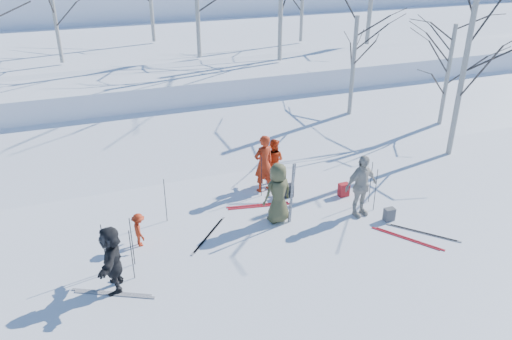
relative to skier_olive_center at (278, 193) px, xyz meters
name	(u,v)px	position (x,y,z in m)	size (l,w,h in m)	color
ground	(275,235)	(-0.35, -0.69, -0.89)	(120.00, 120.00, 0.00)	white
snow_ramp	(206,139)	(-0.35, 6.31, -0.74)	(70.00, 9.50, 1.40)	white
snow_plateau	(157,61)	(-0.35, 16.31, 0.11)	(70.00, 18.00, 2.20)	white
skier_olive_center	(278,193)	(0.00, 0.00, 0.00)	(0.87, 0.56, 1.77)	#44462A
skier_red_north	(264,164)	(0.29, 1.86, 0.05)	(0.69, 0.45, 1.88)	#AE2A10
skier_redor_behind	(273,161)	(0.81, 2.31, -0.13)	(0.73, 0.57, 1.51)	red
skier_red_seated	(139,230)	(-3.87, 0.14, -0.42)	(0.60, 0.35, 0.94)	#AE2A10
skier_cream_east	(361,186)	(2.35, -0.52, 0.05)	(1.10, 0.46, 1.88)	beige
skier_grey_west	(112,259)	(-4.68, -1.44, -0.07)	(1.52, 0.49, 1.64)	black
dog	(286,189)	(0.83, 1.31, -0.67)	(0.24, 0.52, 0.44)	black
upright_ski_left	(292,194)	(0.30, -0.27, 0.06)	(0.07, 0.02, 1.90)	silver
upright_ski_right	(292,193)	(0.31, -0.26, 0.06)	(0.07, 0.02, 1.90)	silver
ski_pair_a	(209,235)	(-2.07, -0.07, -0.88)	(1.40, 1.56, 0.02)	silver
ski_pair_b	(113,294)	(-4.78, -1.64, -0.88)	(1.78, 1.05, 0.02)	silver
ski_pair_c	(407,239)	(2.91, -2.12, -0.88)	(1.23, 1.69, 0.02)	maroon
ski_pair_d	(258,206)	(-0.22, 0.96, -0.88)	(1.91, 0.54, 0.02)	maroon
ski_pair_e	(423,233)	(3.49, -2.03, -0.88)	(1.41, 1.55, 0.02)	silver
ski_pole_a	(132,242)	(-4.14, -0.67, -0.22)	(0.02, 0.02, 1.34)	black
ski_pole_b	(132,255)	(-4.23, -1.22, -0.22)	(0.02, 0.02, 1.34)	black
ski_pole_c	(371,182)	(3.04, 0.02, -0.22)	(0.02, 0.02, 1.34)	black
ski_pole_d	(261,177)	(0.10, 1.53, -0.22)	(0.02, 0.02, 1.34)	black
ski_pole_e	(165,200)	(-2.97, 1.09, -0.22)	(0.02, 0.02, 1.34)	black
ski_pole_f	(104,249)	(-4.81, -0.73, -0.22)	(0.02, 0.02, 1.34)	black
ski_pole_g	(375,190)	(2.90, -0.46, -0.22)	(0.02, 0.02, 1.34)	black
backpack_red	(344,190)	(2.51, 0.63, -0.68)	(0.32, 0.22, 0.42)	#A8191F
backpack_grey	(389,214)	(3.00, -1.12, -0.70)	(0.30, 0.20, 0.38)	#4F5256
backpack_dark	(287,191)	(0.84, 1.20, -0.69)	(0.34, 0.24, 0.40)	black
birch_plateau_a	(54,10)	(-5.19, 12.43, 3.56)	(3.74, 3.74, 4.49)	silver
birch_edge_b	(463,72)	(7.81, 2.11, 2.21)	(4.93, 4.93, 6.19)	silver
birch_edge_c	(447,79)	(9.12, 4.30, 1.26)	(3.61, 3.61, 4.30)	silver
birch_edge_e	(352,75)	(5.60, 5.69, 1.41)	(3.82, 3.82, 4.60)	silver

